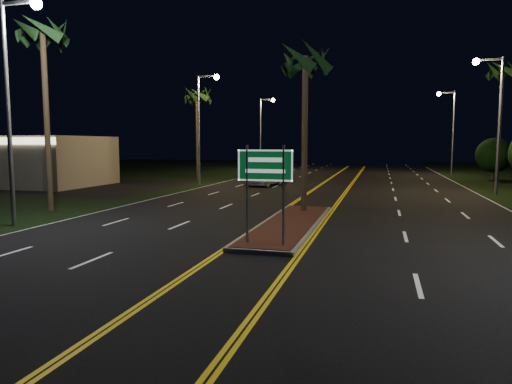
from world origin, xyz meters
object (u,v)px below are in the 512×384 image
(commercial_building, at_px, (13,161))
(streetlight_left_far, at_px, (263,126))
(palm_median, at_px, (305,61))
(streetlight_left_mid, at_px, (203,116))
(streetlight_right_mid, at_px, (494,109))
(palm_left_far, at_px, (197,96))
(shrub_far, at_px, (494,155))
(streetlight_right_far, at_px, (450,123))
(palm_right_far, at_px, (503,72))
(highway_sign, at_px, (265,175))
(car_far, at_px, (282,168))
(palm_left_near, at_px, (43,35))
(median_island, at_px, (290,224))
(car_near, at_px, (265,174))
(streetlight_left_near, at_px, (15,87))

(commercial_building, relative_size, streetlight_left_far, 1.67)
(palm_median, bearing_deg, streetlight_left_mid, 128.17)
(streetlight_right_mid, relative_size, palm_left_far, 1.02)
(streetlight_right_mid, relative_size, shrub_far, 2.27)
(streetlight_right_mid, bearing_deg, streetlight_right_far, 90.00)
(palm_median, height_order, palm_right_far, palm_right_far)
(highway_sign, bearing_deg, palm_left_far, 116.92)
(palm_left_far, bearing_deg, car_far, 52.96)
(streetlight_left_far, relative_size, palm_left_near, 0.92)
(median_island, height_order, car_near, car_near)
(highway_sign, bearing_deg, streetlight_left_far, 104.44)
(highway_sign, xyz_separation_m, streetlight_left_mid, (-10.61, 21.20, 3.25))
(highway_sign, height_order, streetlight_right_mid, streetlight_right_mid)
(streetlight_left_far, distance_m, palm_median, 35.18)
(streetlight_right_mid, bearing_deg, median_island, -125.28)
(palm_right_far, bearing_deg, median_island, -119.10)
(palm_median, height_order, shrub_far, palm_median)
(streetlight_right_far, xyz_separation_m, palm_median, (-10.61, -31.50, 1.62))
(car_near, bearing_deg, shrub_far, 37.55)
(highway_sign, height_order, streetlight_right_far, streetlight_right_far)
(median_island, xyz_separation_m, car_far, (-6.56, 29.27, 0.70))
(streetlight_right_far, xyz_separation_m, palm_left_near, (-23.11, -34.00, 3.02))
(streetlight_left_mid, xyz_separation_m, shrub_far, (24.41, 12.00, -3.32))
(palm_right_far, xyz_separation_m, car_near, (-18.39, -5.11, -8.23))
(median_island, height_order, shrub_far, shrub_far)
(streetlight_left_near, distance_m, streetlight_left_mid, 20.00)
(palm_median, distance_m, shrub_far, 29.41)
(median_island, height_order, streetlight_left_far, streetlight_left_far)
(car_far, bearing_deg, shrub_far, -10.00)
(median_island, height_order, streetlight_left_mid, streetlight_left_mid)
(streetlight_left_near, relative_size, streetlight_right_far, 1.00)
(streetlight_left_near, xyz_separation_m, shrub_far, (24.41, 32.00, -3.32))
(streetlight_right_mid, xyz_separation_m, car_near, (-16.20, 2.89, -4.75))
(palm_left_far, bearing_deg, streetlight_left_far, 82.22)
(palm_median, distance_m, car_near, 16.70)
(median_island, height_order, palm_left_far, palm_left_far)
(median_island, bearing_deg, palm_left_far, 121.36)
(median_island, height_order, streetlight_right_mid, streetlight_right_mid)
(streetlight_right_far, bearing_deg, palm_left_far, -149.12)
(palm_right_far, bearing_deg, streetlight_left_mid, -165.63)
(highway_sign, relative_size, commercial_building, 0.21)
(commercial_building, distance_m, shrub_far, 42.90)
(streetlight_right_mid, distance_m, car_far, 22.85)
(streetlight_left_far, xyz_separation_m, shrub_far, (24.41, -8.00, -3.32))
(streetlight_right_mid, relative_size, palm_right_far, 0.87)
(palm_median, xyz_separation_m, car_far, (-6.56, 25.77, -6.49))
(streetlight_left_near, height_order, car_near, streetlight_left_near)
(streetlight_left_near, relative_size, streetlight_right_mid, 1.00)
(median_island, bearing_deg, streetlight_right_far, 73.13)
(shrub_far, bearing_deg, highway_sign, -112.57)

